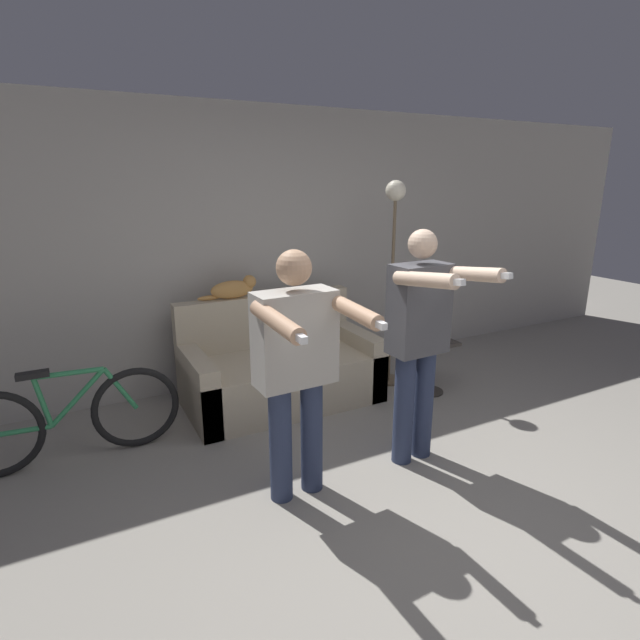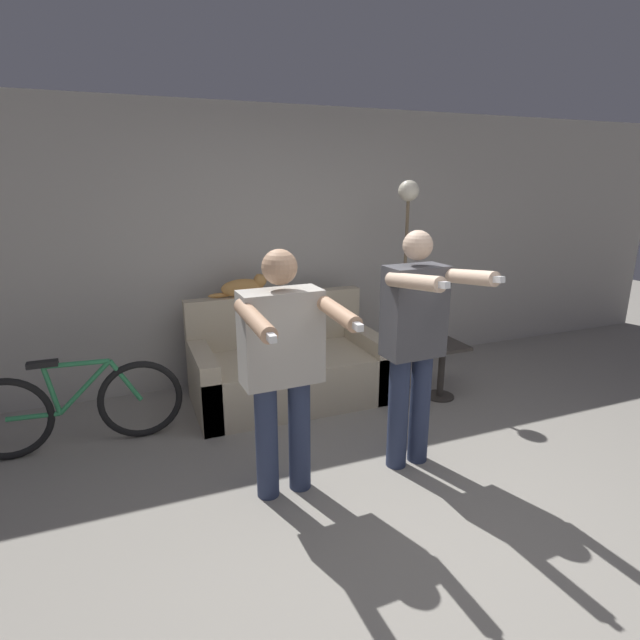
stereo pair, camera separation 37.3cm
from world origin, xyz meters
The scene contains 10 objects.
ground_plane centered at (0.00, 0.00, 0.00)m, with size 16.00×16.00×0.00m, color gray.
wall_back centered at (0.00, 2.65, 1.30)m, with size 10.00×0.05×2.60m.
couch centered at (-0.15, 2.02, 0.29)m, with size 1.68×0.88×0.91m.
person_left centered at (-0.61, 0.66, 0.91)m, with size 0.57×0.69×1.56m.
person_right centered at (0.30, 0.66, 0.94)m, with size 0.48×0.68×1.63m.
cat centered at (-0.44, 2.35, 1.00)m, with size 0.54×0.12×0.20m.
floor_lamp centered at (0.97, 1.93, 1.38)m, with size 0.28×0.28×1.93m.
side_table centered at (1.16, 1.53, 0.36)m, with size 0.37×0.37×0.52m.
cup centered at (1.15, 1.55, 0.57)m, with size 0.07×0.07×0.10m.
bicycle centered at (-1.87, 1.77, 0.33)m, with size 1.52×0.07×0.71m.
Camera 2 is at (-1.44, -2.01, 1.94)m, focal length 28.00 mm.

